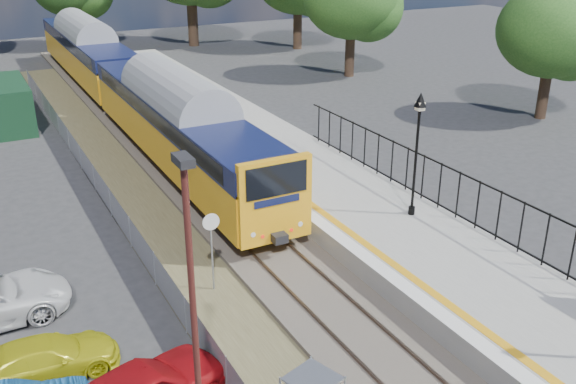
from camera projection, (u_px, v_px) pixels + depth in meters
ground at (389, 368)px, 16.96m from camera, size 120.00×120.00×0.00m
track_bed at (230, 227)px, 24.62m from camera, size 5.90×80.00×0.29m
platform at (356, 211)px, 25.11m from camera, size 5.00×70.00×0.90m
platform_edge at (311, 210)px, 24.05m from camera, size 0.90×70.00×0.01m
victorian_lamp_north at (418, 126)px, 22.45m from camera, size 0.44×0.44×4.60m
palisade_fence at (516, 223)px, 20.87m from camera, size 0.12×26.00×2.00m
wire_fence at (117, 211)px, 24.72m from camera, size 0.06×52.00×1.20m
train at (122, 78)px, 38.12m from camera, size 2.82×40.83×3.51m
speed_sign at (212, 239)px, 19.81m from camera, size 0.55×0.10×2.72m
carpark_lamp at (194, 327)px, 11.41m from camera, size 0.25×0.50×7.48m
car_yellow at (45, 358)px, 16.48m from camera, size 3.75×1.61×1.08m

